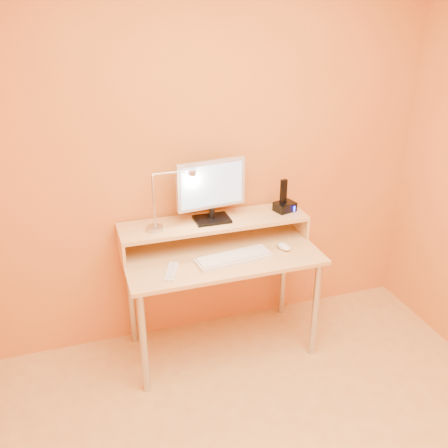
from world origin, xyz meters
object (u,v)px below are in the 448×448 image
object	(u,v)px
monitor_panel	(211,185)
remote_control	(171,272)
lamp_base	(155,228)
phone_dock	(285,207)
keyboard	(234,258)
mouse	(284,247)

from	to	relation	value
monitor_panel	remote_control	xyz separation A→B (m)	(-0.33, -0.30, -0.39)
remote_control	lamp_base	bearing A→B (deg)	119.05
lamp_base	phone_dock	size ratio (longest dim) A/B	0.77
lamp_base	phone_dock	bearing A→B (deg)	1.98
lamp_base	remote_control	size ratio (longest dim) A/B	0.50
phone_dock	keyboard	world-z (taller)	phone_dock
phone_dock	keyboard	bearing A→B (deg)	-164.64
lamp_base	mouse	size ratio (longest dim) A/B	0.91
phone_dock	keyboard	size ratio (longest dim) A/B	0.28
mouse	remote_control	distance (m)	0.74
monitor_panel	keyboard	xyz separation A→B (m)	(0.06, -0.26, -0.39)
keyboard	remote_control	xyz separation A→B (m)	(-0.39, -0.04, -0.00)
monitor_panel	remote_control	bearing A→B (deg)	-143.84
monitor_panel	mouse	size ratio (longest dim) A/B	4.04
lamp_base	remote_control	bearing A→B (deg)	-82.49
mouse	remote_control	bearing A→B (deg)	172.82
mouse	remote_control	xyz separation A→B (m)	(-0.74, -0.08, -0.01)
monitor_panel	keyboard	bearing A→B (deg)	-83.58
monitor_panel	keyboard	distance (m)	0.47
phone_dock	keyboard	distance (m)	0.54
monitor_panel	remote_control	distance (m)	0.60
monitor_panel	lamp_base	size ratio (longest dim) A/B	4.42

